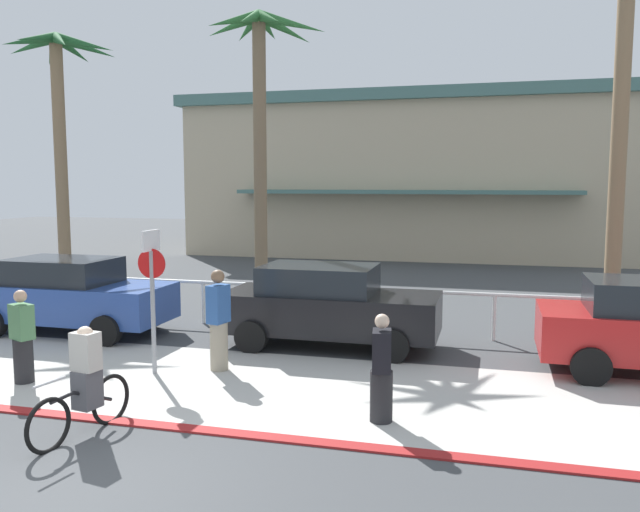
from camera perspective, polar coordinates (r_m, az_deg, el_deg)
ground_plane at (r=16.55m, az=-0.85°, el=-5.29°), size 80.00×80.00×0.00m
sidewalk_strip at (r=11.26m, az=-9.06°, el=-11.00°), size 44.00×4.00×0.02m
curb_paint at (r=9.56m, az=-14.08°, el=-14.28°), size 44.00×0.24×0.03m
building_backdrop at (r=33.00m, az=8.59°, el=6.96°), size 21.04×11.82×7.36m
rail_fence at (r=14.98m, az=-2.42°, el=-3.29°), size 22.65×0.08×1.04m
stop_sign_bike_lane at (r=11.64m, az=-14.59°, el=-2.12°), size 0.52×0.56×2.56m
palm_tree_1 at (r=20.86m, az=-21.99°, el=12.83°), size 3.52×3.27×7.71m
palm_tree_2 at (r=18.08m, az=-5.26°, el=14.56°), size 3.38×2.79×7.96m
palm_tree_3 at (r=16.67m, az=25.43°, el=18.73°), size 3.63×2.99×9.56m
car_blue_1 at (r=15.60m, az=-21.15°, el=-3.21°), size 4.40×2.02×1.69m
car_black_2 at (r=13.34m, az=0.73°, el=-4.35°), size 4.40×2.02×1.69m
cyclist_black_0 at (r=9.37m, az=-20.07°, el=-10.54°), size 0.40×1.80×1.50m
pedestrian_0 at (r=12.03m, az=-24.75°, el=-6.82°), size 0.47×0.42×1.60m
pedestrian_1 at (r=9.25m, az=5.45°, el=-10.27°), size 0.37×0.44×1.56m
pedestrian_2 at (r=11.76m, az=-8.93°, el=-5.94°), size 0.38×0.45×1.84m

